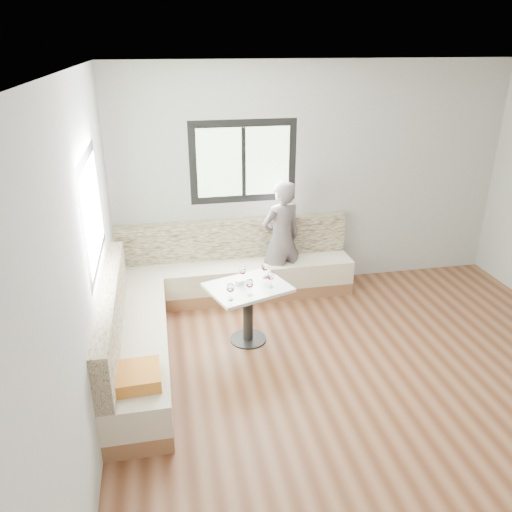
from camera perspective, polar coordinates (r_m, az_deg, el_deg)
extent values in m
cube|color=brown|center=(4.88, 14.99, -15.30)|extent=(5.00, 5.00, 0.01)
cube|color=white|center=(3.86, 19.53, 19.38)|extent=(5.00, 5.00, 0.01)
cube|color=#B7B7B2|center=(6.36, 6.69, 8.80)|extent=(5.00, 0.01, 2.80)
cube|color=#B7B7B2|center=(3.76, -19.21, -2.99)|extent=(0.01, 5.00, 2.80)
cube|color=black|center=(6.08, -1.43, 10.70)|extent=(1.30, 0.02, 1.00)
cube|color=black|center=(4.50, -18.21, 4.91)|extent=(0.02, 1.30, 1.00)
cube|color=#9B6743|center=(6.35, -2.22, -3.87)|extent=(2.90, 0.55, 0.16)
cube|color=beige|center=(6.25, -2.25, -2.03)|extent=(2.90, 0.55, 0.29)
cube|color=beige|center=(6.28, -2.60, 2.03)|extent=(2.90, 0.14, 0.50)
cube|color=#9B6743|center=(5.10, -13.04, -12.05)|extent=(0.55, 2.25, 0.16)
cube|color=beige|center=(4.98, -13.27, -9.94)|extent=(0.55, 2.25, 0.29)
cube|color=beige|center=(4.79, -16.16, -6.12)|extent=(0.14, 2.25, 0.50)
cube|color=gold|center=(4.23, -13.47, -13.24)|extent=(0.39, 0.39, 0.11)
cylinder|color=black|center=(5.49, -0.90, -9.46)|extent=(0.39, 0.39, 0.02)
cylinder|color=black|center=(5.33, -0.92, -6.75)|extent=(0.11, 0.11, 0.62)
cube|color=white|center=(5.18, -0.95, -3.62)|extent=(0.95, 0.84, 0.04)
imported|color=#61575A|center=(6.15, 2.90, 1.94)|extent=(0.62, 0.51, 1.48)
cylinder|color=white|center=(5.22, -1.86, -2.93)|extent=(0.10, 0.10, 0.04)
sphere|color=black|center=(5.22, -1.71, -2.76)|extent=(0.02, 0.02, 0.02)
sphere|color=black|center=(5.22, -2.01, -2.79)|extent=(0.02, 0.02, 0.02)
sphere|color=black|center=(5.20, -1.81, -2.89)|extent=(0.02, 0.02, 0.02)
cylinder|color=white|center=(4.91, -2.91, -4.96)|extent=(0.06, 0.06, 0.01)
cylinder|color=white|center=(4.89, -2.92, -4.54)|extent=(0.01, 0.01, 0.08)
ellipsoid|color=white|center=(4.85, -2.94, -3.65)|extent=(0.08, 0.08, 0.10)
cylinder|color=#460407|center=(4.86, -2.93, -3.89)|extent=(0.05, 0.05, 0.02)
cylinder|color=white|center=(4.99, -0.71, -4.44)|extent=(0.06, 0.06, 0.01)
cylinder|color=white|center=(4.97, -0.72, -4.03)|extent=(0.01, 0.01, 0.08)
ellipsoid|color=white|center=(4.93, -0.72, -3.14)|extent=(0.08, 0.08, 0.10)
cylinder|color=#460407|center=(4.94, -0.72, -3.38)|extent=(0.05, 0.05, 0.02)
cylinder|color=white|center=(5.15, 1.68, -3.54)|extent=(0.06, 0.06, 0.01)
cylinder|color=white|center=(5.13, 1.69, -3.13)|extent=(0.01, 0.01, 0.08)
ellipsoid|color=white|center=(5.09, 1.70, -2.27)|extent=(0.08, 0.08, 0.10)
cylinder|color=#460407|center=(5.10, 1.70, -2.50)|extent=(0.05, 0.05, 0.02)
cylinder|color=white|center=(5.27, -1.52, -2.87)|extent=(0.06, 0.06, 0.01)
cylinder|color=white|center=(5.25, -1.52, -2.47)|extent=(0.01, 0.01, 0.08)
ellipsoid|color=white|center=(5.21, -1.53, -1.62)|extent=(0.08, 0.08, 0.10)
cylinder|color=#460407|center=(5.22, -1.53, -1.85)|extent=(0.05, 0.05, 0.02)
cylinder|color=white|center=(5.34, 1.03, -2.48)|extent=(0.06, 0.06, 0.01)
cylinder|color=white|center=(5.32, 1.04, -2.08)|extent=(0.01, 0.01, 0.08)
ellipsoid|color=white|center=(5.29, 1.04, -1.24)|extent=(0.08, 0.08, 0.10)
cylinder|color=#460407|center=(5.30, 1.04, -1.47)|extent=(0.05, 0.05, 0.02)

